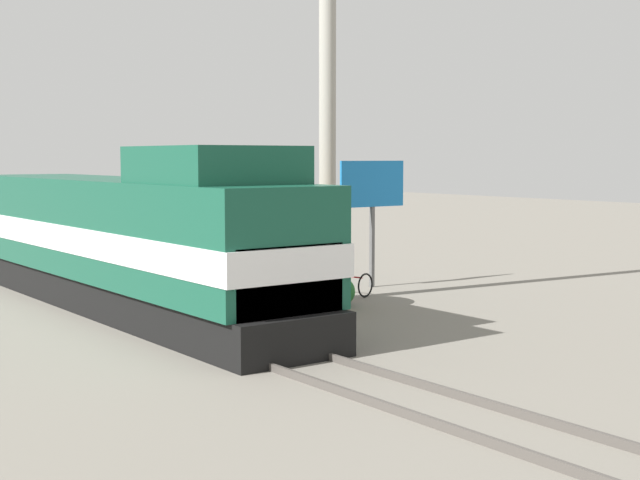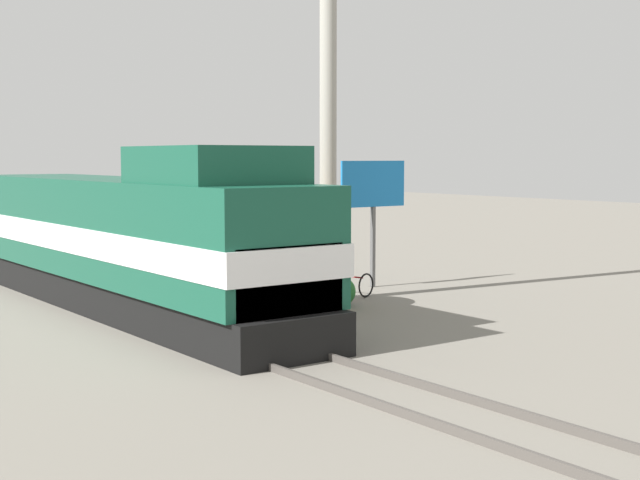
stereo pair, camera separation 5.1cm
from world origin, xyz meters
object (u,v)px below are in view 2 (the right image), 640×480
object	(u,v)px
person_bystander	(309,269)
bicycle	(345,283)
locomotive	(130,241)
utility_pole	(328,96)
vendor_umbrella	(307,227)
billboard_sign	(373,191)

from	to	relation	value
person_bystander	bicycle	size ratio (longest dim) A/B	0.96
locomotive	utility_pole	xyz separation A→B (m)	(5.27, -1.72, 3.93)
locomotive	vendor_umbrella	size ratio (longest dim) A/B	6.83
billboard_sign	vendor_umbrella	bearing A→B (deg)	-153.15
billboard_sign	utility_pole	bearing A→B (deg)	-155.40
locomotive	billboard_sign	bearing A→B (deg)	-3.52
person_bystander	bicycle	distance (m)	1.63
vendor_umbrella	bicycle	distance (m)	3.24
bicycle	locomotive	bearing A→B (deg)	-25.25
person_bystander	bicycle	world-z (taller)	person_bystander
locomotive	person_bystander	size ratio (longest dim) A/B	9.88
locomotive	utility_pole	size ratio (longest dim) A/B	1.44
locomotive	bicycle	distance (m)	6.56
locomotive	billboard_sign	distance (m)	8.06
locomotive	billboard_sign	size ratio (longest dim) A/B	4.18
vendor_umbrella	bicycle	size ratio (longest dim) A/B	1.39
billboard_sign	bicycle	size ratio (longest dim) A/B	2.27
billboard_sign	person_bystander	distance (m)	3.97
vendor_umbrella	billboard_sign	xyz separation A→B (m)	(4.01, 2.03, 0.82)
vendor_umbrella	billboard_sign	world-z (taller)	billboard_sign
person_bystander	bicycle	xyz separation A→B (m)	(1.51, 0.27, -0.54)
locomotive	vendor_umbrella	bearing A→B (deg)	-32.54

